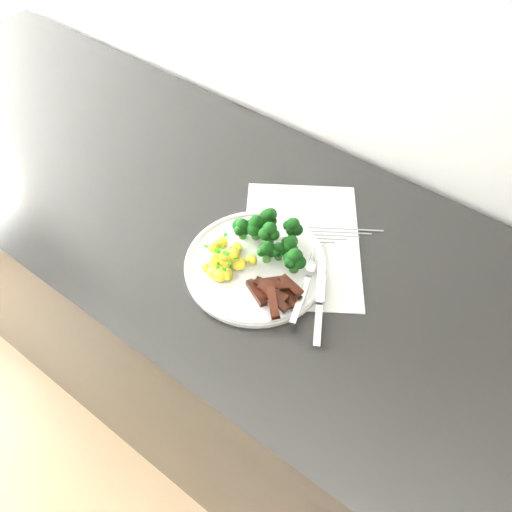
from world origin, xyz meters
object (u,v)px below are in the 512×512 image
Objects in this scene: knife at (319,310)px; potatoes at (225,261)px; counter at (304,388)px; beef_strips at (275,293)px; fork at (305,287)px; broccoli at (273,237)px; recipe_paper at (301,242)px; plate at (256,264)px.

potatoes is at bearing -173.97° from knife.
knife is at bearing -63.46° from counter.
beef_strips is 0.63× the size of fork.
fork is (0.09, -0.04, -0.02)m from broccoli.
fork reaches higher than knife.
beef_strips is 0.05m from fork.
beef_strips is at bearing -164.72° from knife.
counter is at bearing -31.10° from recipe_paper.
counter is 0.50m from broccoli.
knife reaches higher than counter.
counter is at bearing 79.98° from fork.
counter is at bearing 1.89° from broccoli.
potatoes is (-0.15, -0.08, 0.47)m from counter.
knife is (0.18, 0.02, -0.01)m from potatoes.
plate is 0.10m from fork.
broccoli reaches higher than plate.
plate is 2.74× the size of potatoes.
plate is 0.06m from broccoli.
potatoes is (-0.04, -0.03, 0.01)m from plate.
knife is at bearing -24.52° from broccoli.
recipe_paper is 0.07m from broccoli.
counter is at bearing 64.51° from beef_strips.
knife is at bearing -6.50° from plate.
recipe_paper is 0.13m from beef_strips.
beef_strips is at bearing -52.70° from broccoli.
fork reaches higher than recipe_paper.
knife is at bearing -45.97° from recipe_paper.
beef_strips reaches higher than recipe_paper.
counter is 0.46m from recipe_paper.
plate is at bearing 173.50° from knife.
potatoes is at bearing -119.98° from recipe_paper.
potatoes is at bearing 179.45° from beef_strips.
fork reaches higher than counter.
counter is 0.48m from beef_strips.
broccoli reaches higher than recipe_paper.
counter is at bearing 29.78° from potatoes.
potatoes is (-0.04, -0.08, -0.02)m from broccoli.
plate is at bearing -109.59° from recipe_paper.
potatoes is 0.93× the size of beef_strips.
broccoli is 0.11m from fork.
broccoli is 1.73× the size of potatoes.
beef_strips is 0.61× the size of knife.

